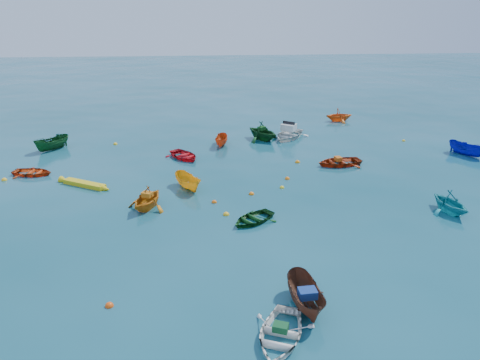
{
  "coord_description": "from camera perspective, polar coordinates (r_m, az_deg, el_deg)",
  "views": [
    {
      "loc": [
        -2.36,
        -24.32,
        12.0
      ],
      "look_at": [
        0.0,
        5.0,
        0.4
      ],
      "focal_mm": 35.0,
      "sensor_mm": 36.0,
      "label": 1
    }
  ],
  "objects": [
    {
      "name": "dinghy_orange_far",
      "position": [
        49.6,
        11.92,
        7.06
      ],
      "size": [
        2.9,
        2.56,
        1.43
      ],
      "primitive_type": "imported",
      "rotation": [
        0.0,
        0.0,
        1.66
      ],
      "color": "orange",
      "rests_on": "ground"
    },
    {
      "name": "buoy_ye_e",
      "position": [
        44.09,
        19.31,
        4.5
      ],
      "size": [
        0.29,
        0.29,
        0.29
      ],
      "primitive_type": "sphere",
      "color": "yellow",
      "rests_on": "ground"
    },
    {
      "name": "tarp_green_b",
      "position": [
        41.87,
        2.67,
        6.31
      ],
      "size": [
        0.8,
        0.77,
        0.31
      ],
      "primitive_type": "cube",
      "rotation": [
        0.0,
        0.0,
        0.66
      ],
      "color": "#134C18",
      "rests_on": "dinghy_green_n"
    },
    {
      "name": "dinghy_red_nw",
      "position": [
        36.84,
        -23.93,
        0.59
      ],
      "size": [
        3.22,
        2.59,
        0.59
      ],
      "primitive_type": "imported",
      "rotation": [
        0.0,
        0.0,
        1.36
      ],
      "color": "red",
      "rests_on": "ground"
    },
    {
      "name": "buoy_ye_a",
      "position": [
        27.59,
        -1.7,
        -4.27
      ],
      "size": [
        0.37,
        0.37,
        0.37
      ],
      "primitive_type": "sphere",
      "color": "yellow",
      "rests_on": "ground"
    },
    {
      "name": "dinghy_green_e",
      "position": [
        26.8,
        1.57,
        -5.09
      ],
      "size": [
        3.43,
        3.3,
        0.58
      ],
      "primitive_type": "imported",
      "rotation": [
        0.0,
        0.0,
        -0.9
      ],
      "color": "#0F4314",
      "rests_on": "ground"
    },
    {
      "name": "tarp_green_a",
      "position": [
        18.35,
        4.96,
        -17.47
      ],
      "size": [
        0.68,
        0.6,
        0.27
      ],
      "primitive_type": "cube",
      "rotation": [
        0.0,
        0.0,
        -0.37
      ],
      "color": "#134D26",
      "rests_on": "dinghy_white_near"
    },
    {
      "name": "sampan_yellow_mid",
      "position": [
        31.43,
        -6.29,
        -1.06
      ],
      "size": [
        2.33,
        3.09,
        1.13
      ],
      "primitive_type": "imported",
      "rotation": [
        0.0,
        0.0,
        0.48
      ],
      "color": "#FCAC16",
      "rests_on": "ground"
    },
    {
      "name": "kayak_yellow",
      "position": [
        33.38,
        -18.39,
        -0.71
      ],
      "size": [
        3.73,
        2.46,
        0.4
      ],
      "primitive_type": null,
      "rotation": [
        0.0,
        0.0,
        1.06
      ],
      "color": "gold",
      "rests_on": "ground"
    },
    {
      "name": "buoy_ye_b",
      "position": [
        36.58,
        -26.8,
        -0.04
      ],
      "size": [
        0.38,
        0.38,
        0.38
      ],
      "primitive_type": "sphere",
      "color": "yellow",
      "rests_on": "ground"
    },
    {
      "name": "sampan_orange_n",
      "position": [
        40.41,
        -2.25,
        4.23
      ],
      "size": [
        1.43,
        2.77,
        1.02
      ],
      "primitive_type": "imported",
      "rotation": [
        0.0,
        0.0,
        -0.17
      ],
      "color": "#D04513",
      "rests_on": "ground"
    },
    {
      "name": "buoy_or_e",
      "position": [
        36.45,
        7.03,
        2.13
      ],
      "size": [
        0.39,
        0.39,
        0.39
      ],
      "primitive_type": "sphere",
      "color": "orange",
      "rests_on": "ground"
    },
    {
      "name": "dinghy_green_n",
      "position": [
        42.09,
        2.74,
        4.93
      ],
      "size": [
        4.33,
        4.41,
        1.76
      ],
      "primitive_type": "imported",
      "rotation": [
        0.0,
        0.0,
        0.66
      ],
      "color": "#0F4117",
      "rests_on": "ground"
    },
    {
      "name": "tarp_blue_a",
      "position": [
        19.63,
        8.23,
        -13.52
      ],
      "size": [
        0.77,
        0.61,
        0.35
      ],
      "primitive_type": "cube",
      "rotation": [
        0.0,
        0.0,
        0.08
      ],
      "color": "navy",
      "rests_on": "sampan_brown_mid"
    },
    {
      "name": "buoy_ye_d",
      "position": [
        42.11,
        -14.95,
        4.22
      ],
      "size": [
        0.35,
        0.35,
        0.35
      ],
      "primitive_type": "sphere",
      "color": "yellow",
      "rests_on": "ground"
    },
    {
      "name": "dinghy_cyan_se",
      "position": [
        30.6,
        24.07,
        -3.57
      ],
      "size": [
        2.96,
        3.23,
        1.44
      ],
      "primitive_type": "imported",
      "rotation": [
        0.0,
        0.0,
        0.25
      ],
      "color": "teal",
      "rests_on": "ground"
    },
    {
      "name": "ground",
      "position": [
        27.22,
        0.85,
        -4.64
      ],
      "size": [
        160.0,
        160.0,
        0.0
      ],
      "primitive_type": "plane",
      "color": "#0A434E",
      "rests_on": "ground"
    },
    {
      "name": "buoy_or_b",
      "position": [
        30.36,
        1.4,
        -1.77
      ],
      "size": [
        0.35,
        0.35,
        0.35
      ],
      "primitive_type": "sphere",
      "color": "orange",
      "rests_on": "ground"
    },
    {
      "name": "motorboat_white",
      "position": [
        42.84,
        5.91,
        5.14
      ],
      "size": [
        4.68,
        4.97,
        1.44
      ],
      "primitive_type": "imported",
      "rotation": [
        0.0,
        0.0,
        -0.61
      ],
      "color": "silver",
      "rests_on": "ground"
    },
    {
      "name": "dinghy_red_ne",
      "position": [
        36.47,
        11.95,
        1.83
      ],
      "size": [
        3.81,
        3.03,
        0.71
      ],
      "primitive_type": "imported",
      "rotation": [
        0.0,
        0.0,
        -1.39
      ],
      "color": "#A02D0D",
      "rests_on": "ground"
    },
    {
      "name": "dinghy_orange_w",
      "position": [
        28.98,
        -11.19,
        -3.38
      ],
      "size": [
        3.38,
        3.57,
        1.48
      ],
      "primitive_type": "imported",
      "rotation": [
        0.0,
        0.0,
        -0.43
      ],
      "color": "orange",
      "rests_on": "ground"
    },
    {
      "name": "tarp_orange_a",
      "position": [
        28.67,
        -11.26,
        -1.73
      ],
      "size": [
        0.73,
        0.66,
        0.29
      ],
      "primitive_type": "cube",
      "rotation": [
        0.0,
        0.0,
        -0.43
      ],
      "color": "orange",
      "rests_on": "dinghy_orange_w"
    },
    {
      "name": "buoy_or_a",
      "position": [
        20.82,
        -15.64,
        -14.6
      ],
      "size": [
        0.36,
        0.36,
        0.36
      ],
      "primitive_type": "sphere",
      "color": "#EC4C0C",
      "rests_on": "ground"
    },
    {
      "name": "sampan_green_far",
      "position": [
        42.27,
        -21.83,
        3.45
      ],
      "size": [
        2.97,
        3.26,
        1.25
      ],
      "primitive_type": "imported",
      "rotation": [
        0.0,
        0.0,
        -0.68
      ],
      "color": "#114C1E",
      "rests_on": "ground"
    },
    {
      "name": "buoy_or_d",
      "position": [
        33.05,
        5.79,
        0.12
      ],
      "size": [
        0.35,
        0.35,
        0.35
      ],
      "primitive_type": "sphere",
      "color": "orange",
      "rests_on": "ground"
    },
    {
      "name": "buoy_or_c",
      "position": [
        29.22,
        -3.17,
        -2.76
      ],
      "size": [
        0.33,
        0.33,
        0.33
      ],
      "primitive_type": "sphere",
      "color": "orange",
      "rests_on": "ground"
    },
    {
      "name": "buoy_ye_c",
      "position": [
        31.49,
        5.13,
        -0.97
      ],
      "size": [
        0.31,
        0.31,
        0.31
      ],
      "primitive_type": "sphere",
      "color": "yellow",
      "rests_on": "ground"
    },
    {
      "name": "sampan_brown_mid",
      "position": [
        20.21,
        7.98,
        -15.14
      ],
      "size": [
        1.46,
        3.31,
        1.25
      ],
      "primitive_type": "imported",
      "rotation": [
        0.0,
        0.0,
        0.08
      ],
      "color": "#562F1F",
      "rests_on": "ground"
    },
    {
      "name": "tarp_orange_b",
      "position": [
        36.26,
        11.87,
        2.56
      ],
      "size": [
        0.55,
        0.66,
        0.29
      ],
      "primitive_type": "cube",
      "rotation": [
        0.0,
        0.0,
        -1.39
      ],
      "color": "#C65A14",
      "rests_on": "dinghy_red_ne"
    },
    {
      "name": "sampan_blue_far",
      "position": [
        42.11,
        25.82,
        2.76
      ],
      "size": [
        2.68,
        3.21,
        1.19
      ],
      "primitive_type": "imported",
      "rotation": [
        0.0,
        0.0,
        0.59
      ],
      "color": "#0D0FA2",
      "rests_on": "ground"
    },
    {
      "name": "dinghy_red_far",
      "position": [
        37.43,
        -6.82,
        2.67
      ],
      "size": [
        3.65,
        3.9,
        0.66
      ],
      "primitive_type": "imported",
      "rotation": [
        0.0,
        0.0,
        0.59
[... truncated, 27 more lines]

